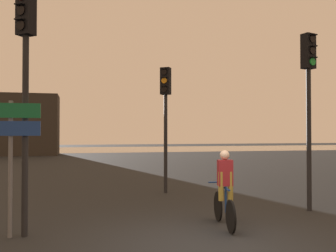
# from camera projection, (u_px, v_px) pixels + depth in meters

# --- Properties ---
(ground_plane) EXTENTS (120.00, 120.00, 0.00)m
(ground_plane) POSITION_uv_depth(u_px,v_px,m) (208.00, 248.00, 6.46)
(ground_plane) COLOR black
(water_strip) EXTENTS (80.00, 16.00, 0.01)m
(water_strip) POSITION_uv_depth(u_px,v_px,m) (97.00, 149.00, 45.29)
(water_strip) COLOR #9E937F
(water_strip) RESTS_ON ground
(distant_building) EXTENTS (9.40, 4.00, 5.47)m
(distant_building) POSITION_uv_depth(u_px,v_px,m) (4.00, 125.00, 33.60)
(distant_building) COLOR #2D2823
(distant_building) RESTS_ON ground
(traffic_light_near_right) EXTENTS (0.37, 0.39, 4.54)m
(traffic_light_near_right) POSITION_uv_depth(u_px,v_px,m) (309.00, 88.00, 9.60)
(traffic_light_near_right) COLOR black
(traffic_light_near_right) RESTS_ON ground
(traffic_light_near_left) EXTENTS (0.40, 0.42, 4.78)m
(traffic_light_near_left) POSITION_uv_depth(u_px,v_px,m) (25.00, 65.00, 7.22)
(traffic_light_near_left) COLOR black
(traffic_light_near_left) RESTS_ON ground
(traffic_light_center) EXTENTS (0.40, 0.42, 4.17)m
(traffic_light_center) POSITION_uv_depth(u_px,v_px,m) (166.00, 105.00, 12.48)
(traffic_light_center) COLOR black
(traffic_light_center) RESTS_ON ground
(direction_sign_post) EXTENTS (1.10, 0.13, 2.60)m
(direction_sign_post) POSITION_uv_depth(u_px,v_px,m) (10.00, 143.00, 7.08)
(direction_sign_post) COLOR slate
(direction_sign_post) RESTS_ON ground
(cyclist) EXTENTS (0.47, 1.70, 1.62)m
(cyclist) POSITION_uv_depth(u_px,v_px,m) (225.00, 188.00, 7.84)
(cyclist) COLOR black
(cyclist) RESTS_ON ground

